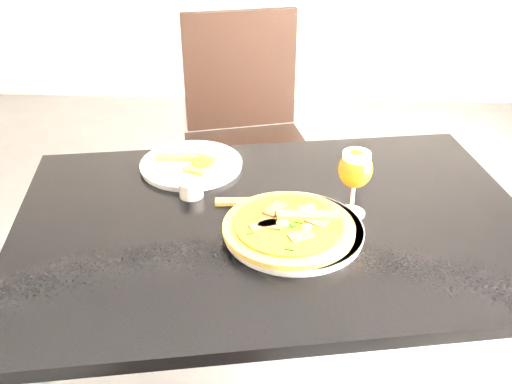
# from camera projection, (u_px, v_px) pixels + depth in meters

# --- Properties ---
(dining_table) EXTENTS (1.32, 0.99, 0.75)m
(dining_table) POSITION_uv_depth(u_px,v_px,m) (273.00, 250.00, 1.37)
(dining_table) COLOR black
(dining_table) RESTS_ON ground
(chair_far) EXTENTS (0.56, 0.56, 0.99)m
(chair_far) POSITION_uv_depth(u_px,v_px,m) (247.00, 136.00, 2.20)
(chair_far) COLOR black
(chair_far) RESTS_ON ground
(plate_main) EXTENTS (0.35, 0.35, 0.02)m
(plate_main) POSITION_uv_depth(u_px,v_px,m) (293.00, 230.00, 1.27)
(plate_main) COLOR silver
(plate_main) RESTS_ON dining_table
(pizza) EXTENTS (0.29, 0.29, 0.03)m
(pizza) POSITION_uv_depth(u_px,v_px,m) (289.00, 226.00, 1.25)
(pizza) COLOR #9A6525
(pizza) RESTS_ON plate_main
(plate_second) EXTENTS (0.37, 0.37, 0.01)m
(plate_second) POSITION_uv_depth(u_px,v_px,m) (191.00, 165.00, 1.54)
(plate_second) COLOR silver
(plate_second) RESTS_ON dining_table
(crust_scraps) EXTENTS (0.18, 0.12, 0.01)m
(crust_scraps) POSITION_uv_depth(u_px,v_px,m) (195.00, 162.00, 1.53)
(crust_scraps) COLOR #9A6525
(crust_scraps) RESTS_ON plate_second
(loose_crust) EXTENTS (0.11, 0.03, 0.01)m
(loose_crust) POSITION_uv_depth(u_px,v_px,m) (238.00, 202.00, 1.38)
(loose_crust) COLOR #9A6525
(loose_crust) RESTS_ON dining_table
(sauce_cup) EXTENTS (0.06, 0.06, 0.04)m
(sauce_cup) POSITION_uv_depth(u_px,v_px,m) (191.00, 188.00, 1.41)
(sauce_cup) COLOR beige
(sauce_cup) RESTS_ON dining_table
(beer_glass) EXTENTS (0.08, 0.08, 0.17)m
(beer_glass) POSITION_uv_depth(u_px,v_px,m) (355.00, 169.00, 1.29)
(beer_glass) COLOR silver
(beer_glass) RESTS_ON dining_table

